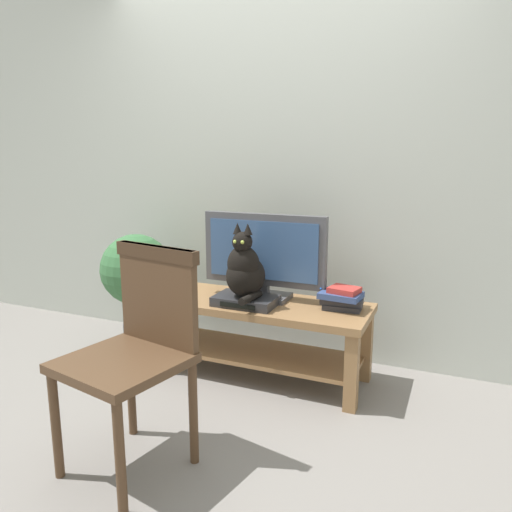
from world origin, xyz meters
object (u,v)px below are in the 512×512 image
at_px(book_stack, 342,298).
at_px(potted_plant, 137,276).
at_px(cat, 245,270).
at_px(tv_stand, 259,323).
at_px(media_box, 246,301).
at_px(tv, 264,254).
at_px(wooden_chair, 138,340).

height_order(book_stack, potted_plant, potted_plant).
bearing_deg(cat, potted_plant, 172.74).
height_order(tv_stand, book_stack, book_stack).
height_order(media_box, book_stack, book_stack).
height_order(tv, book_stack, tv).
bearing_deg(potted_plant, wooden_chair, -52.89).
bearing_deg(wooden_chair, potted_plant, 127.11).
relative_size(book_stack, potted_plant, 0.30).
height_order(tv_stand, potted_plant, potted_plant).
height_order(wooden_chair, book_stack, wooden_chair).
distance_m(wooden_chair, book_stack, 1.23).
bearing_deg(tv_stand, cat, -112.24).
bearing_deg(potted_plant, book_stack, 1.84).
relative_size(wooden_chair, potted_plant, 1.15).
height_order(tv, wooden_chair, tv).
xyz_separation_m(media_box, potted_plant, (-0.86, 0.10, 0.05)).
bearing_deg(tv, potted_plant, -175.48).
relative_size(tv_stand, book_stack, 5.34).
relative_size(tv, cat, 1.77).
height_order(tv, cat, tv).
bearing_deg(potted_plant, media_box, -6.36).
height_order(media_box, wooden_chair, wooden_chair).
height_order(tv, media_box, tv).
bearing_deg(tv_stand, media_box, -115.69).
relative_size(tv_stand, cat, 3.04).
bearing_deg(media_box, tv, 74.83).
relative_size(cat, potted_plant, 0.53).
xyz_separation_m(tv_stand, cat, (-0.04, -0.11, 0.36)).
relative_size(tv, media_box, 2.13).
bearing_deg(potted_plant, cat, -7.26).
bearing_deg(tv_stand, potted_plant, 179.90).
xyz_separation_m(tv_stand, book_stack, (0.50, 0.05, 0.21)).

